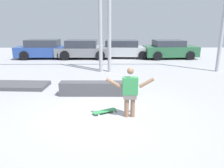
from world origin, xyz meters
TOP-DOWN VIEW (x-y plane):
  - ground_plane at (0.00, 0.00)m, footprint 36.00×36.00m
  - skateboarder at (0.83, -0.14)m, footprint 1.37×0.22m
  - skateboard at (0.11, 0.11)m, footprint 0.76×0.54m
  - grind_box at (-0.23, 1.85)m, footprint 2.78×0.51m
  - manual_pad at (-4.06, 2.92)m, footprint 3.38×1.36m
  - canopy_support_right at (3.27, 5.95)m, footprint 6.26×0.20m
  - parked_car_blue at (-4.67, 10.70)m, footprint 4.39×2.02m
  - parked_car_grey at (-1.76, 10.64)m, footprint 4.18×2.02m
  - parked_car_silver at (1.31, 10.94)m, footprint 4.54×2.08m
  - parked_car_green at (4.83, 10.64)m, footprint 4.06×2.23m

SIDE VIEW (x-z plane):
  - ground_plane at x=0.00m, z-range 0.00..0.00m
  - skateboard at x=0.11m, z-range 0.02..0.10m
  - manual_pad at x=-4.06m, z-range 0.00..0.16m
  - grind_box at x=-0.23m, z-range 0.00..0.51m
  - parked_car_silver at x=1.31m, z-range -0.02..1.33m
  - parked_car_green at x=4.83m, z-range -0.02..1.36m
  - parked_car_grey at x=-1.76m, z-range -0.02..1.37m
  - parked_car_blue at x=-4.67m, z-range -0.02..1.40m
  - skateboarder at x=0.83m, z-range 0.06..1.53m
  - canopy_support_right at x=3.27m, z-range 0.72..6.87m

